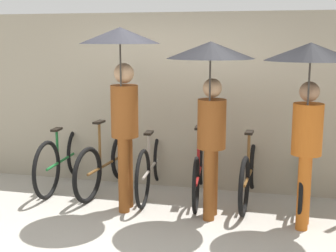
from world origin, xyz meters
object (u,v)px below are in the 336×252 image
(parked_bicycle_4, at_px, (250,173))
(pedestrian_leading, at_px, (122,74))
(pedestrian_trailing, at_px, (309,88))
(parked_bicycle_0, at_px, (64,158))
(pedestrian_center, at_px, (211,84))
(parked_bicycle_2, at_px, (152,165))
(parked_bicycle_3, at_px, (199,170))
(parked_bicycle_5, at_px, (302,175))
(parked_bicycle_1, at_px, (107,163))

(parked_bicycle_4, bearing_deg, pedestrian_leading, 120.31)
(parked_bicycle_4, distance_m, pedestrian_trailing, 1.54)
(parked_bicycle_0, relative_size, parked_bicycle_4, 1.04)
(parked_bicycle_4, relative_size, pedestrian_trailing, 0.87)
(pedestrian_center, bearing_deg, parked_bicycle_0, -16.80)
(parked_bicycle_2, distance_m, parked_bicycle_3, 0.64)
(parked_bicycle_3, bearing_deg, parked_bicycle_4, -94.50)
(parked_bicycle_3, bearing_deg, pedestrian_leading, 127.11)
(parked_bicycle_5, xyz_separation_m, pedestrian_leading, (-2.05, -0.76, 1.25))
(parked_bicycle_1, relative_size, pedestrian_leading, 0.82)
(pedestrian_leading, relative_size, pedestrian_trailing, 1.08)
(parked_bicycle_0, bearing_deg, parked_bicycle_3, -93.41)
(parked_bicycle_0, xyz_separation_m, parked_bicycle_4, (2.55, -0.00, -0.02))
(parked_bicycle_4, bearing_deg, parked_bicycle_1, 92.88)
(parked_bicycle_5, xyz_separation_m, pedestrian_center, (-1.03, -0.77, 1.17))
(pedestrian_leading, distance_m, pedestrian_center, 1.02)
(parked_bicycle_5, bearing_deg, pedestrian_trailing, -178.22)
(parked_bicycle_1, xyz_separation_m, parked_bicycle_2, (0.64, 0.01, 0.01))
(parked_bicycle_1, height_order, pedestrian_leading, pedestrian_leading)
(pedestrian_leading, relative_size, pedestrian_center, 1.08)
(parked_bicycle_1, height_order, parked_bicycle_4, parked_bicycle_1)
(parked_bicycle_2, xyz_separation_m, pedestrian_center, (0.88, -0.75, 1.17))
(parked_bicycle_2, distance_m, pedestrian_trailing, 2.36)
(parked_bicycle_2, relative_size, pedestrian_center, 0.91)
(parked_bicycle_4, bearing_deg, pedestrian_center, 154.81)
(parked_bicycle_1, relative_size, parked_bicycle_5, 0.98)
(pedestrian_leading, xyz_separation_m, pedestrian_trailing, (2.03, -0.04, -0.10))
(parked_bicycle_1, xyz_separation_m, pedestrian_center, (1.52, -0.74, 1.18))
(pedestrian_trailing, bearing_deg, parked_bicycle_1, -9.81)
(pedestrian_leading, bearing_deg, parked_bicycle_1, -59.66)
(parked_bicycle_0, distance_m, pedestrian_center, 2.56)
(pedestrian_center, height_order, pedestrian_trailing, pedestrian_center)
(parked_bicycle_2, relative_size, pedestrian_trailing, 0.91)
(parked_bicycle_0, distance_m, parked_bicycle_2, 1.28)
(parked_bicycle_1, height_order, parked_bicycle_3, parked_bicycle_1)
(parked_bicycle_3, relative_size, parked_bicycle_5, 0.97)
(parked_bicycle_3, xyz_separation_m, pedestrian_trailing, (1.26, -0.76, 1.17))
(parked_bicycle_4, distance_m, parked_bicycle_5, 0.64)
(pedestrian_center, bearing_deg, parked_bicycle_2, -37.92)
(parked_bicycle_1, bearing_deg, parked_bicycle_5, -84.41)
(parked_bicycle_0, height_order, pedestrian_trailing, pedestrian_trailing)
(parked_bicycle_4, relative_size, pedestrian_leading, 0.80)
(parked_bicycle_3, distance_m, parked_bicycle_5, 1.28)
(pedestrian_trailing, bearing_deg, parked_bicycle_2, -15.17)
(parked_bicycle_1, distance_m, parked_bicycle_3, 1.27)
(parked_bicycle_0, bearing_deg, parked_bicycle_5, -92.49)
(parked_bicycle_5, relative_size, pedestrian_trailing, 0.91)
(pedestrian_center, bearing_deg, parked_bicycle_3, -69.22)
(parked_bicycle_3, height_order, pedestrian_trailing, pedestrian_trailing)
(pedestrian_center, distance_m, pedestrian_trailing, 1.02)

